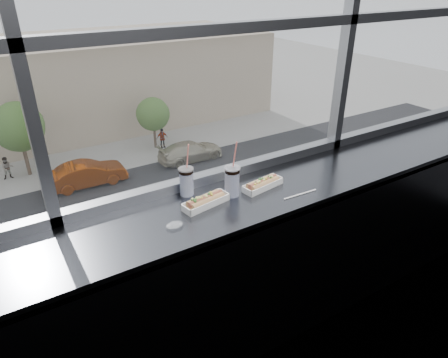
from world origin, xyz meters
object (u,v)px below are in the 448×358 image
car_far_c (190,148)px  car_near_d (153,219)px  soda_cup_left (186,180)px  soda_cup_right (232,180)px  car_near_e (268,185)px  car_near_c (12,263)px  tree_center (18,127)px  loose_straw (300,194)px  car_far_b (87,170)px  tree_right (153,114)px  hotdog_tray_left (206,201)px  pedestrian_b (7,166)px  pedestrian_d (162,136)px  hotdog_tray_right (263,184)px  wrapper (174,225)px

car_far_c → car_near_d: car_near_d is taller
soda_cup_left → soda_cup_right: soda_cup_right is taller
car_near_e → car_near_c: car_near_c is taller
soda_cup_left → tree_center: bearing=88.6°
loose_straw → car_far_b: bearing=84.8°
soda_cup_right → tree_center: size_ratio=0.06×
soda_cup_right → tree_right: 31.50m
soda_cup_left → car_far_c: soda_cup_left is taller
car_far_c → car_near_c: bearing=119.6°
car_far_c → car_far_b: (-8.01, 0.00, 0.13)m
hotdog_tray_left → tree_right: 31.56m
soda_cup_left → car_near_e: (13.54, 16.08, -11.21)m
pedestrian_b → pedestrian_d: 11.77m
soda_cup_right → loose_straw: bearing=-31.6°
soda_cup_right → car_far_c: bearing=64.1°
hotdog_tray_left → tree_right: bearing=59.8°
car_far_b → tree_right: tree_right is taller
tree_right → soda_cup_right: bearing=-110.3°
hotdog_tray_left → hotdog_tray_right: 0.40m
soda_cup_left → soda_cup_right: size_ratio=0.95×
car_near_d → wrapper: bearing=161.0°
hotdog_tray_left → soda_cup_left: bearing=91.9°
hotdog_tray_left → car_far_c: bearing=54.2°
hotdog_tray_right → pedestrian_d: (10.71, 27.79, -11.07)m
car_near_e → pedestrian_d: pedestrian_d is taller
car_near_c → tree_right: 17.28m
car_near_c → pedestrian_b: size_ratio=3.09×
wrapper → pedestrian_d: size_ratio=0.05×
car_far_c → car_near_d: 10.29m
loose_straw → car_near_d: size_ratio=0.04×
pedestrian_b → tree_center: 2.99m
loose_straw → soda_cup_right: bearing=151.2°
soda_cup_right → car_near_c: bearing=96.5°
wrapper → pedestrian_d: bearing=67.9°
car_far_b → hotdog_tray_right: bearing=173.1°
soda_cup_left → tree_right: size_ratio=0.08×
car_near_d → pedestrian_d: (5.62, 11.54, -0.04)m
soda_cup_left → pedestrian_b: 30.23m
soda_cup_right → car_near_c: soda_cup_right is taller
tree_center → loose_straw: bearing=-90.3°
car_near_d → tree_right: (5.16, 12.00, 1.83)m
hotdog_tray_right → car_far_b: size_ratio=0.04×
car_near_e → car_far_c: bearing=6.9°
hotdog_tray_right → pedestrian_b: bearing=83.3°
car_far_c → car_far_b: bearing=89.2°
soda_cup_left → pedestrian_b: size_ratio=0.16×
hotdog_tray_left → loose_straw: hotdog_tray_left is taller
wrapper → car_near_d: wrapper is taller
soda_cup_left → wrapper: (-0.21, -0.27, -0.08)m
soda_cup_right → car_near_e: soda_cup_right is taller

